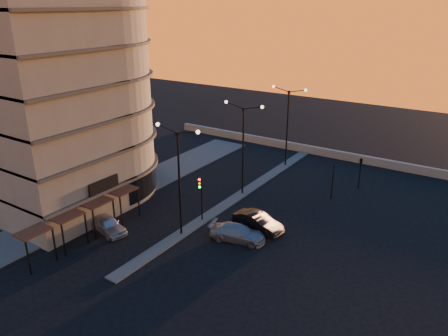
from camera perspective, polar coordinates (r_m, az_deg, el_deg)
ground at (r=37.69m, az=-5.59°, el=-8.61°), size 120.00×120.00×0.00m
sidewalk_west at (r=46.78m, az=-12.59°, el=-2.87°), size 5.00×40.00×0.12m
median at (r=44.98m, az=2.41°, el=-3.34°), size 1.20×36.00×0.12m
parapet at (r=57.54m, az=12.43°, el=2.14°), size 44.00×0.50×1.00m
building at (r=43.69m, az=-20.88°, el=10.87°), size 14.35×17.08×25.00m
streetlamp_near at (r=35.29m, az=-5.90°, el=-0.67°), size 4.32×0.32×9.51m
streetlamp_mid at (r=43.01m, az=2.52°, el=3.40°), size 4.32×0.32×9.51m
streetlamp_far at (r=51.53m, az=8.30°, el=6.15°), size 4.32×0.32×9.51m
traffic_light_main at (r=38.41m, az=-3.06°, el=-3.12°), size 0.28×0.44×4.25m
signal_east_a at (r=44.53m, az=13.99°, el=-1.61°), size 0.13×0.16×3.60m
signal_east_b at (r=47.32m, az=17.49°, el=0.88°), size 0.42×1.99×3.60m
car_hatchback at (r=38.87m, az=-15.01°, el=-7.10°), size 4.49×2.55×1.44m
car_sedan at (r=37.97m, az=4.41°, el=-7.03°), size 4.77×2.23×1.51m
car_wagon at (r=36.34m, az=1.78°, el=-8.47°), size 5.01×2.94×1.36m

